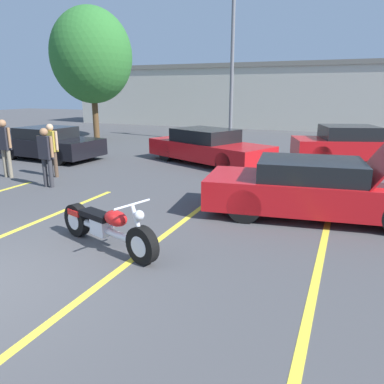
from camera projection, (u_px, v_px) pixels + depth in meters
name	position (u px, v px, depth m)	size (l,w,h in m)	color
parking_stripe_middle	(22.00, 228.00, 7.30)	(0.12, 5.84, 0.01)	yellow
parking_stripe_back	(144.00, 251.00, 6.27)	(0.12, 5.84, 0.01)	yellow
parking_stripe_far	(315.00, 282.00, 5.24)	(0.12, 5.84, 0.01)	yellow
far_building	(284.00, 94.00, 26.24)	(32.00, 4.20, 4.40)	beige
light_pole	(234.00, 55.00, 18.08)	(1.21, 0.28, 7.73)	slate
tree_background	(92.00, 56.00, 19.82)	(4.29, 4.29, 6.83)	brown
motorcycle	(106.00, 227.00, 6.29)	(2.32, 1.00, 0.94)	black
show_car_hood_open	(319.00, 189.00, 7.81)	(4.82, 2.35, 2.16)	red
parked_car_right_row	(351.00, 145.00, 13.86)	(4.55, 3.05, 1.34)	red
parked_car_left_row	(49.00, 144.00, 14.55)	(4.17, 2.16, 1.23)	black
parked_car_mid_row	(208.00, 147.00, 13.63)	(5.11, 3.57, 1.25)	red
spectator_near_motorcycle	(51.00, 146.00, 11.38)	(0.52, 0.21, 1.63)	brown
spectator_by_show_car	(5.00, 143.00, 11.30)	(0.52, 0.23, 1.76)	gray
spectator_midground	(46.00, 153.00, 10.16)	(0.52, 0.21, 1.63)	#333338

